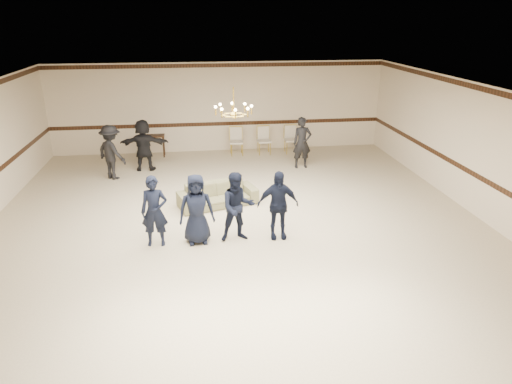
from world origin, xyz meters
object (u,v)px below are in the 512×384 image
(boy_c, at_px, (238,207))
(chandelier, at_px, (234,101))
(boy_b, at_px, (196,209))
(banquet_chair_left, at_px, (237,142))
(boy_d, at_px, (278,205))
(settee, at_px, (218,195))
(banquet_chair_right, at_px, (291,140))
(adult_left, at_px, (111,152))
(adult_right, at_px, (302,143))
(boy_a, at_px, (154,211))
(banquet_chair_mid, at_px, (264,141))
(adult_mid, at_px, (144,145))
(console_table, at_px, (152,146))

(boy_c, bearing_deg, chandelier, 81.69)
(boy_b, height_order, banquet_chair_left, boy_b)
(boy_d, distance_m, settee, 2.46)
(chandelier, distance_m, banquet_chair_right, 6.34)
(boy_d, distance_m, adult_left, 6.33)
(chandelier, bearing_deg, boy_b, -124.93)
(adult_right, bearing_deg, chandelier, -126.40)
(settee, bearing_deg, adult_right, 27.88)
(chandelier, xyz_separation_m, boy_c, (-0.07, -1.39, -2.08))
(boy_a, xyz_separation_m, boy_c, (1.80, 0.00, 0.00))
(adult_left, relative_size, banquet_chair_mid, 1.71)
(chandelier, distance_m, settee, 2.69)
(chandelier, distance_m, adult_right, 4.82)
(chandelier, relative_size, boy_d, 0.59)
(banquet_chair_mid, bearing_deg, boy_a, -120.84)
(boy_a, xyz_separation_m, boy_d, (2.70, 0.00, 0.00))
(adult_mid, bearing_deg, adult_right, 179.37)
(boy_d, relative_size, banquet_chair_left, 1.62)
(boy_b, xyz_separation_m, banquet_chair_left, (1.52, 6.69, -0.30))
(chandelier, bearing_deg, settee, 120.96)
(boy_d, xyz_separation_m, banquet_chair_left, (-0.28, 6.69, -0.30))
(boy_b, distance_m, banquet_chair_left, 6.86)
(chandelier, relative_size, adult_right, 0.56)
(settee, bearing_deg, banquet_chair_left, 61.80)
(chandelier, bearing_deg, adult_right, 54.59)
(boy_d, xyz_separation_m, console_table, (-3.28, 6.89, -0.40))
(boy_a, bearing_deg, boy_c, 3.10)
(chandelier, xyz_separation_m, boy_d, (0.83, -1.39, -2.08))
(banquet_chair_left, height_order, banquet_chair_mid, same)
(banquet_chair_mid, bearing_deg, banquet_chair_right, -3.78)
(adult_mid, distance_m, banquet_chair_left, 3.40)
(chandelier, height_order, console_table, chandelier)
(chandelier, height_order, adult_mid, chandelier)
(boy_d, bearing_deg, adult_left, 133.56)
(adult_right, xyz_separation_m, banquet_chair_left, (-1.99, 1.73, -0.35))
(chandelier, xyz_separation_m, banquet_chair_left, (0.54, 5.29, -2.38))
(chandelier, height_order, adult_right, chandelier)
(boy_a, bearing_deg, adult_right, 51.45)
(boy_b, bearing_deg, banquet_chair_left, 72.42)
(boy_b, bearing_deg, boy_c, -4.82)
(boy_b, relative_size, boy_c, 1.00)
(adult_right, distance_m, banquet_chair_right, 1.77)
(boy_c, bearing_deg, console_table, 103.78)
(boy_b, bearing_deg, boy_a, 175.18)
(adult_left, height_order, banquet_chair_mid, adult_left)
(banquet_chair_mid, bearing_deg, chandelier, -110.03)
(adult_mid, relative_size, adult_right, 1.00)
(boy_d, height_order, adult_left, adult_left)
(adult_mid, bearing_deg, settee, 127.24)
(boy_d, relative_size, adult_left, 0.95)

